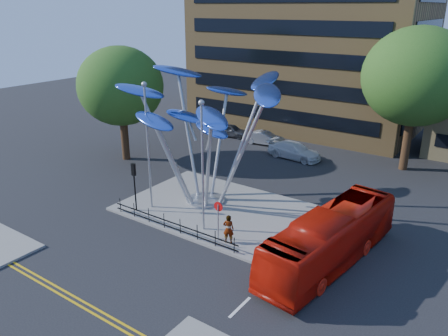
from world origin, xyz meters
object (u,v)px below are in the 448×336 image
Objects in this scene: leaf_sculpture at (205,109)px; no_entry_sign_island at (218,214)px; street_lamp_right at (202,155)px; traffic_light_island at (134,177)px; pedestrian at (228,229)px; street_lamp_left at (147,136)px; red_bus at (331,238)px; parked_car_right at (294,151)px; tree_left at (121,86)px; tree_right at (417,77)px; parked_car_left at (231,130)px; parked_car_mid at (265,138)px.

no_entry_sign_island is at bearing -45.67° from leaf_sculpture.
traffic_light_island is at bearing -174.81° from street_lamp_right.
street_lamp_right is at bearing -35.06° from pedestrian.
street_lamp_left is at bearing -127.40° from leaf_sculpture.
red_bus is at bearing 173.38° from pedestrian.
street_lamp_right is 16.82m from parked_car_right.
leaf_sculpture is at bearing 134.33° from no_entry_sign_island.
tree_left is at bearing 145.62° from street_lamp_left.
parked_car_right is (12.84, 9.16, -6.04)m from tree_left.
parked_car_right is (-1.66, 16.16, -4.34)m from street_lamp_right.
tree_left is 12.44m from traffic_light_island.
red_bus is (6.43, 1.60, -0.28)m from no_entry_sign_island.
parked_car_left is at bearing -179.46° from tree_right.
parked_car_left is 0.78× the size of parked_car_right.
parked_car_left is at bearing 72.02° from tree_left.
pedestrian is (-5.25, -19.50, -6.98)m from tree_right.
parked_car_left is at bearing 77.28° from parked_car_right.
leaf_sculpture is 5.19× the size of no_entry_sign_island.
street_lamp_right is at bearing -25.77° from tree_left.
parked_car_left is at bearing 143.59° from red_bus.
red_bus is (0.43, -17.88, -6.50)m from tree_right.
street_lamp_left is 7.47m from no_entry_sign_island.
street_lamp_right is 19.90m from parked_car_mid.
street_lamp_right is 0.75× the size of red_bus.
pedestrian is 0.45× the size of parked_car_left.
pedestrian is at bearing -24.12° from tree_left.
parked_car_left is at bearing 107.17° from street_lamp_left.
tree_left is 13.85m from parked_car_left.
parked_car_left is 0.98× the size of parked_car_mid.
leaf_sculpture is at bearing -123.31° from tree_right.
parked_car_left is (-10.66, 18.83, -4.41)m from street_lamp_right.
pedestrian is 17.12m from parked_car_right.
parked_car_right is at bearing 85.85° from leaf_sculpture.
tree_right reaches higher than pedestrian.
tree_right is 22.49m from street_lamp_left.
street_lamp_right reaches higher than parked_car_left.
pedestrian is at bearing -162.19° from parked_car_mid.
leaf_sculpture reaches higher than parked_car_left.
leaf_sculpture is 3.71× the size of traffic_light_island.
parked_car_left is (-18.16, -0.17, -7.35)m from tree_right.
red_bus is at bearing -14.69° from tree_left.
leaf_sculpture is (-10.07, -15.32, -1.16)m from tree_right.
no_entry_sign_island is 0.22× the size of red_bus.
traffic_light_island is 0.31× the size of red_bus.
red_bus reaches higher than parked_car_right.
tree_right is at bearing 56.69° from leaf_sculpture.
parked_car_left is (-5.16, 19.33, -1.93)m from traffic_light_island.
traffic_light_island is at bearing 175.81° from parked_car_mid.
no_entry_sign_island is at bearing -156.10° from parked_car_left.
no_entry_sign_island is (7.00, 0.02, -0.80)m from traffic_light_island.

